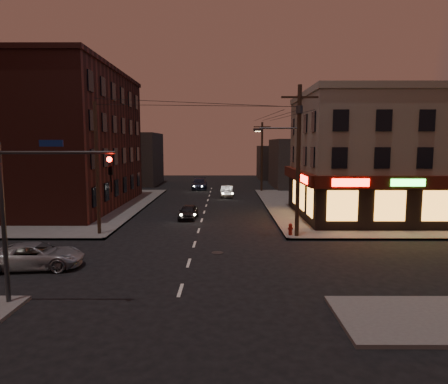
{
  "coord_description": "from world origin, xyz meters",
  "views": [
    {
      "loc": [
        1.94,
        -20.68,
        6.32
      ],
      "look_at": [
        1.87,
        5.22,
        3.2
      ],
      "focal_mm": 32.0,
      "sensor_mm": 36.0,
      "label": 1
    }
  ],
  "objects_px": {
    "sedan_mid": "(227,191)",
    "sedan_far": "(199,184)",
    "suv_cross": "(36,256)",
    "sedan_near": "(188,212)",
    "fire_hydrant": "(290,229)"
  },
  "relations": [
    {
      "from": "sedan_far",
      "to": "fire_hydrant",
      "type": "height_order",
      "value": "sedan_far"
    },
    {
      "from": "sedan_mid",
      "to": "sedan_far",
      "type": "distance_m",
      "value": 9.21
    },
    {
      "from": "sedan_near",
      "to": "sedan_mid",
      "type": "xyz_separation_m",
      "value": [
        3.35,
        14.25,
        0.07
      ]
    },
    {
      "from": "sedan_near",
      "to": "sedan_far",
      "type": "height_order",
      "value": "sedan_far"
    },
    {
      "from": "suv_cross",
      "to": "sedan_near",
      "type": "bearing_deg",
      "value": -31.77
    },
    {
      "from": "suv_cross",
      "to": "sedan_mid",
      "type": "relative_size",
      "value": 1.16
    },
    {
      "from": "suv_cross",
      "to": "sedan_near",
      "type": "relative_size",
      "value": 1.34
    },
    {
      "from": "sedan_mid",
      "to": "fire_hydrant",
      "type": "height_order",
      "value": "sedan_mid"
    },
    {
      "from": "sedan_near",
      "to": "fire_hydrant",
      "type": "distance_m",
      "value": 10.14
    },
    {
      "from": "sedan_near",
      "to": "sedan_far",
      "type": "xyz_separation_m",
      "value": [
        -0.5,
        22.61,
        0.15
      ]
    },
    {
      "from": "sedan_mid",
      "to": "fire_hydrant",
      "type": "relative_size",
      "value": 4.99
    },
    {
      "from": "suv_cross",
      "to": "sedan_near",
      "type": "distance_m",
      "value": 15.11
    },
    {
      "from": "sedan_near",
      "to": "sedan_far",
      "type": "distance_m",
      "value": 22.61
    },
    {
      "from": "sedan_far",
      "to": "suv_cross",
      "type": "bearing_deg",
      "value": -100.68
    },
    {
      "from": "suv_cross",
      "to": "sedan_near",
      "type": "xyz_separation_m",
      "value": [
        6.55,
        13.62,
        -0.05
      ]
    }
  ]
}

